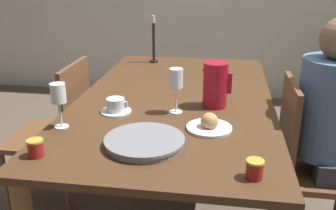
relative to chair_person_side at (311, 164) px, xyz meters
The scene contains 12 objects.
dining_table 0.72m from the chair_person_side, 167.46° to the left, with size 0.99×1.76×0.75m.
chair_person_side is the anchor object (origin of this frame).
chair_opposite 1.38m from the chair_person_side, behind, with size 0.42×0.42×0.90m.
red_pitcher 0.61m from the chair_person_side, behind, with size 0.14×0.12×0.22m.
wine_glass_water 0.78m from the chair_person_side, behind, with size 0.06×0.06×0.21m.
wine_glass_juice 1.23m from the chair_person_side, 164.25° to the right, with size 0.06×0.06×0.19m.
teacup_near_person 0.98m from the chair_person_side, behind, with size 0.14×0.14×0.07m.
serving_tray 0.89m from the chair_person_side, 149.64° to the right, with size 0.31×0.31×0.03m.
bread_plate 0.61m from the chair_person_side, 153.95° to the right, with size 0.19×0.19×0.07m.
jam_jar_amber 0.75m from the chair_person_side, 118.53° to the right, with size 0.06×0.06×0.07m.
jam_jar_red 1.27m from the chair_person_side, 152.49° to the right, with size 0.06×0.06×0.07m.
candlestick_tall 1.33m from the chair_person_side, 137.30° to the left, with size 0.06×0.06×0.32m.
Camera 1 is at (0.24, -1.84, 1.40)m, focal length 40.00 mm.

